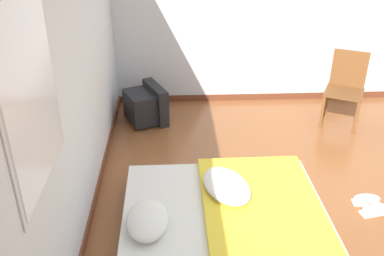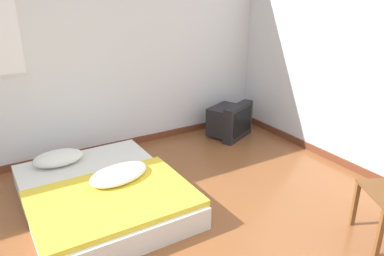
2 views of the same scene
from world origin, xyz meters
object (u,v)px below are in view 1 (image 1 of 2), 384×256
Objects in this scene: mattress_bed at (225,213)px; wooden_chair at (346,83)px; crt_tv at (146,105)px; sneaker_pair at (371,204)px.

wooden_chair is at bearing -41.67° from mattress_bed.
crt_tv is 2.28× the size of sneaker_pair.
wooden_chair reaches higher than crt_tv.
sneaker_pair is at bearing -131.27° from crt_tv.
wooden_chair is (-0.10, -2.56, 0.30)m from crt_tv.
mattress_bed is at bearing 96.54° from sneaker_pair.
sneaker_pair is (-1.83, 0.36, -0.49)m from wooden_chair.
crt_tv is 2.58m from wooden_chair.
mattress_bed is 2.70m from wooden_chair.
sneaker_pair is at bearing 168.74° from wooden_chair.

